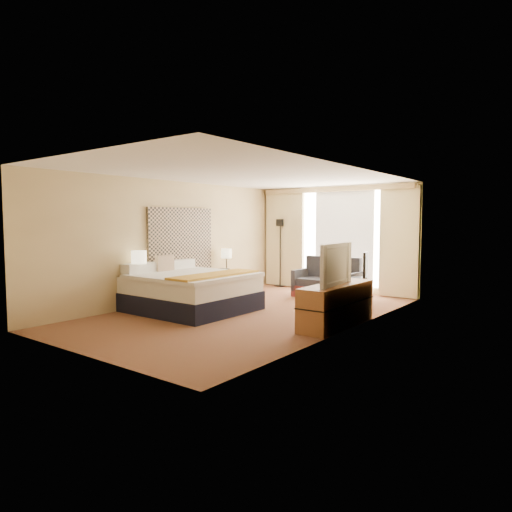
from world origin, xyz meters
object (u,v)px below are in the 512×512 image
Objects in this scene: television at (330,264)px; desk_chair at (359,281)px; lamp_left at (139,258)px; media_dresser at (337,305)px; nightstand_right at (225,282)px; nightstand_left at (142,296)px; floor_lamp at (280,239)px; lamp_right at (226,254)px; loveseat at (328,284)px; bed at (191,291)px.

desk_chair is at bearing 7.56° from television.
television is (3.66, 0.93, 0.01)m from lamp_left.
television is (0.52, -2.29, 0.55)m from desk_chair.
lamp_left reaches higher than media_dresser.
desk_chair reaches higher than nightstand_right.
lamp_left is at bearing -150.21° from desk_chair.
lamp_left is (-3.71, -1.10, 0.68)m from media_dresser.
media_dresser is 2.93× the size of lamp_left.
lamp_left is (-0.01, -0.05, 0.75)m from nightstand_left.
floor_lamp is at bearing 85.63° from lamp_left.
desk_chair is at bearing 12.11° from lamp_right.
television is (3.62, -1.62, 0.08)m from lamp_right.
loveseat is 3.12m from television.
floor_lamp is at bearing 85.67° from nightstand_left.
lamp_left is at bearing -144.38° from bed.
loveseat is at bearing 58.12° from nightstand_left.
lamp_left reaches higher than lamp_right.
desk_chair is 0.93× the size of television.
lamp_right reaches higher than media_dresser.
floor_lamp is at bearing 80.93° from lamp_right.
floor_lamp reaches higher than media_dresser.
desk_chair reaches higher than bed.
loveseat is 1.02m from desk_chair.
media_dresser is at bearing 15.84° from nightstand_left.
floor_lamp is at bearing 141.18° from desk_chair.
nightstand_left is at bearing -124.15° from loveseat.
media_dresser is at bearing -21.61° from lamp_right.
media_dresser reaches higher than nightstand_right.
desk_chair is at bearing 45.70° from lamp_left.
loveseat is 1.26× the size of television.
loveseat is at bearing -23.29° from floor_lamp.
nightstand_right is at bearing -177.13° from lamp_right.
loveseat is (2.20, 3.54, 0.03)m from nightstand_left.
nightstand_right is 0.31× the size of media_dresser.
lamp_left is (-0.82, -0.58, 0.64)m from bed.
lamp_left is at bearing 99.01° from television.
bed is 3.95m from floor_lamp.
bed is at bearing 33.51° from nightstand_left.
bed reaches higher than loveseat.
television reaches higher than lamp_right.
media_dresser is at bearing 16.51° from lamp_left.
television reaches higher than nightstand_right.
lamp_right is at bearing 60.60° from television.
television is (3.65, 0.88, 0.76)m from nightstand_left.
nightstand_left is at bearing 82.13° from lamp_left.
nightstand_left is 0.31× the size of media_dresser.
desk_chair is at bearing 45.32° from nightstand_left.
bed is 4.07× the size of lamp_right.
media_dresser is (3.70, 1.05, 0.07)m from nightstand_left.
desk_chair reaches higher than loveseat.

